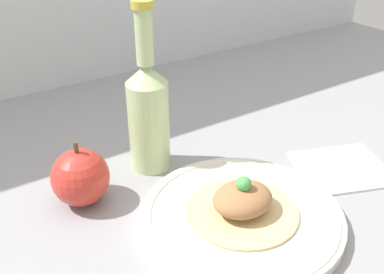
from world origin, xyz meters
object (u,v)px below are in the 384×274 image
at_px(plated_food, 242,202).
at_px(apple, 80,177).
at_px(cider_bottle, 148,111).
at_px(plate, 241,216).

relative_size(plated_food, apple, 1.54).
bearing_deg(cider_bottle, apple, -166.81).
distance_m(plate, plated_food, 0.02).
relative_size(plate, apple, 2.78).
height_order(cider_bottle, apple, cider_bottle).
bearing_deg(cider_bottle, plate, -79.39).
bearing_deg(apple, plate, -44.69).
relative_size(plate, cider_bottle, 1.03).
distance_m(plate, apple, 0.24).
distance_m(plate, cider_bottle, 0.22).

